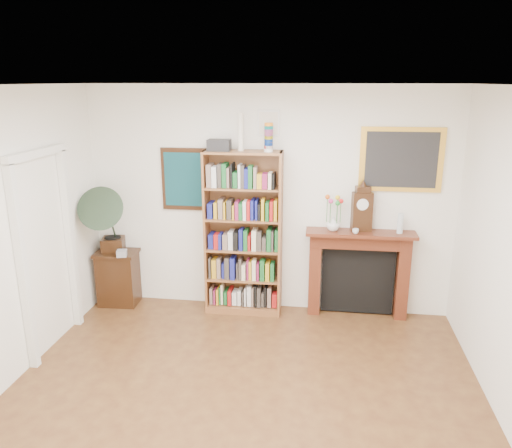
{
  "coord_description": "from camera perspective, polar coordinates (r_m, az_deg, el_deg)",
  "views": [
    {
      "loc": [
        0.68,
        -3.45,
        2.84
      ],
      "look_at": [
        -0.03,
        1.6,
        1.36
      ],
      "focal_mm": 35.0,
      "sensor_mm": 36.0,
      "label": 1
    }
  ],
  "objects": [
    {
      "name": "room",
      "position": [
        3.8,
        -2.98,
        -6.16
      ],
      "size": [
        4.51,
        5.01,
        2.81
      ],
      "color": "#4C2817",
      "rests_on": "ground"
    },
    {
      "name": "cd_stack",
      "position": [
        6.46,
        -15.08,
        -3.25
      ],
      "size": [
        0.15,
        0.15,
        0.08
      ],
      "primitive_type": "cube",
      "rotation": [
        0.0,
        0.0,
        0.26
      ],
      "color": "#B8B9C5",
      "rests_on": "side_cabinet"
    },
    {
      "name": "bottle_left",
      "position": [
        6.1,
        16.17,
        0.07
      ],
      "size": [
        0.07,
        0.07,
        0.24
      ],
      "primitive_type": "cylinder",
      "color": "silver",
      "rests_on": "fireplace"
    },
    {
      "name": "flower_vase",
      "position": [
        6.03,
        8.81,
        0.0
      ],
      "size": [
        0.21,
        0.21,
        0.17
      ],
      "primitive_type": "imported",
      "rotation": [
        0.0,
        0.0,
        -0.37
      ],
      "color": "silver",
      "rests_on": "fireplace"
    },
    {
      "name": "teal_poster",
      "position": [
        6.29,
        -8.18,
        5.08
      ],
      "size": [
        0.58,
        0.04,
        0.78
      ],
      "color": "black",
      "rests_on": "back_wall"
    },
    {
      "name": "gramophone",
      "position": [
        6.46,
        -16.82,
        0.92
      ],
      "size": [
        0.68,
        0.78,
        0.89
      ],
      "rotation": [
        0.0,
        0.0,
        0.22
      ],
      "color": "black",
      "rests_on": "side_cabinet"
    },
    {
      "name": "mantel_clock",
      "position": [
        6.04,
        12.01,
        1.62
      ],
      "size": [
        0.25,
        0.17,
        0.54
      ],
      "rotation": [
        0.0,
        0.0,
        0.19
      ],
      "color": "black",
      "rests_on": "fireplace"
    },
    {
      "name": "small_picture",
      "position": [
        5.99,
        1.45,
        11.45
      ],
      "size": [
        0.26,
        0.04,
        0.3
      ],
      "color": "white",
      "rests_on": "back_wall"
    },
    {
      "name": "fireplace",
      "position": [
        6.27,
        11.63,
        -4.72
      ],
      "size": [
        1.31,
        0.33,
        1.1
      ],
      "rotation": [
        0.0,
        0.0,
        0.01
      ],
      "color": "#522313",
      "rests_on": "floor"
    },
    {
      "name": "door_casing",
      "position": [
        5.7,
        -22.87,
        -1.25
      ],
      "size": [
        0.08,
        1.02,
        2.17
      ],
      "color": "white",
      "rests_on": "left_wall"
    },
    {
      "name": "teacup",
      "position": [
        5.98,
        11.31,
        -0.81
      ],
      "size": [
        0.08,
        0.08,
        0.06
      ],
      "primitive_type": "imported",
      "rotation": [
        0.0,
        0.0,
        0.01
      ],
      "color": "silver",
      "rests_on": "fireplace"
    },
    {
      "name": "side_cabinet",
      "position": [
        6.78,
        -15.45,
        -5.94
      ],
      "size": [
        0.54,
        0.41,
        0.72
      ],
      "primitive_type": "cube",
      "rotation": [
        0.0,
        0.0,
        0.05
      ],
      "color": "black",
      "rests_on": "floor"
    },
    {
      "name": "bottle_right",
      "position": [
        6.09,
        16.1,
        -0.13
      ],
      "size": [
        0.06,
        0.06,
        0.2
      ],
      "primitive_type": "cylinder",
      "color": "silver",
      "rests_on": "fireplace"
    },
    {
      "name": "bookshelf",
      "position": [
        6.08,
        -1.48,
        -0.07
      ],
      "size": [
        0.94,
        0.35,
        2.35
      ],
      "rotation": [
        0.0,
        0.0,
        0.02
      ],
      "color": "brown",
      "rests_on": "floor"
    },
    {
      "name": "gilt_painting",
      "position": [
        6.06,
        16.27,
        7.06
      ],
      "size": [
        0.95,
        0.04,
        0.75
      ],
      "color": "gold",
      "rests_on": "back_wall"
    }
  ]
}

